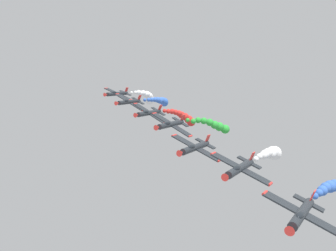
{
  "coord_description": "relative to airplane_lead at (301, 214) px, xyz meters",
  "views": [
    {
      "loc": [
        -39.34,
        68.25,
        75.85
      ],
      "look_at": [
        0.0,
        0.0,
        65.26
      ],
      "focal_mm": 42.58,
      "sensor_mm": 36.0,
      "label": 1
    }
  ],
  "objects": [
    {
      "name": "airplane_lead",
      "position": [
        0.0,
        0.0,
        0.0
      ],
      "size": [
        9.03,
        10.35,
        3.82
      ],
      "rotation": [
        0.0,
        -0.37,
        0.0
      ],
      "color": "#23282D"
    },
    {
      "name": "airplane_left_inner",
      "position": [
        10.23,
        -8.36,
        2.12
      ],
      "size": [
        9.02,
        10.35,
        3.85
      ],
      "rotation": [
        0.0,
        -0.38,
        0.0
      ],
      "color": "#23282D"
    },
    {
      "name": "smoke_trail_left_inner",
      "position": [
        11.76,
        -31.27,
        0.05
      ],
      "size": [
        4.37,
        22.35,
        4.8
      ],
      "color": "white"
    },
    {
      "name": "airplane_right_inner",
      "position": [
        20.4,
        -14.81,
        3.07
      ],
      "size": [
        8.99,
        10.35,
        3.94
      ],
      "rotation": [
        0.0,
        -0.39,
        0.0
      ],
      "color": "#23282D"
    },
    {
      "name": "airplane_left_outer",
      "position": [
        30.32,
        -24.02,
        5.29
      ],
      "size": [
        8.76,
        10.35,
        4.49
      ],
      "rotation": [
        0.0,
        -0.45,
        0.0
      ],
      "color": "#23282D"
    },
    {
      "name": "smoke_trail_left_outer",
      "position": [
        29.07,
        -43.51,
        2.89
      ],
      "size": [
        3.64,
        18.08,
        5.45
      ],
      "color": "green"
    },
    {
      "name": "airplane_right_outer",
      "position": [
        41.22,
        -33.05,
        6.2
      ],
      "size": [
        8.72,
        10.35,
        4.58
      ],
      "rotation": [
        0.0,
        -0.46,
        0.0
      ],
      "color": "#23282D"
    },
    {
      "name": "smoke_trail_right_outer",
      "position": [
        41.26,
        -51.18,
        3.3
      ],
      "size": [
        2.61,
        16.74,
        6.11
      ],
      "color": "red"
    },
    {
      "name": "airplane_trailing",
      "position": [
        52.21,
        -40.57,
        7.87
      ],
      "size": [
        8.79,
        10.35,
        4.43
      ],
      "rotation": [
        0.0,
        -0.44,
        0.0
      ],
      "color": "#23282D"
    },
    {
      "name": "smoke_trail_trailing",
      "position": [
        56.06,
        -63.75,
        6.43
      ],
      "size": [
        7.85,
        22.68,
        4.12
      ],
      "color": "blue"
    },
    {
      "name": "airplane_high_slot",
      "position": [
        61.67,
        -47.93,
        9.41
      ],
      "size": [
        9.12,
        10.35,
        3.56
      ],
      "rotation": [
        0.0,
        -0.34,
        0.0
      ],
      "color": "#23282D"
    },
    {
      "name": "smoke_trail_high_slot",
      "position": [
        67.62,
        -73.62,
        6.82
      ],
      "size": [
        11.34,
        26.46,
        6.34
      ],
      "color": "white"
    }
  ]
}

